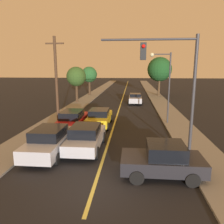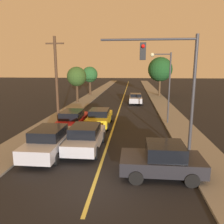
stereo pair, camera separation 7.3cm
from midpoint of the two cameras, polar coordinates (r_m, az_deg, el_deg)
ground_plane at (r=9.96m, az=-4.75°, el=-19.14°), size 200.00×200.00×0.00m
road_surface at (r=44.74m, az=3.43°, el=5.03°), size 8.99×80.00×0.01m
sidewalk_left at (r=45.30m, az=-3.88°, el=5.17°), size 2.50×80.00×0.12m
sidewalk_right at (r=44.89m, az=10.81°, el=4.94°), size 2.50×80.00×0.12m
car_near_lane_front at (r=13.81m, az=-6.74°, el=-6.51°), size 2.00×4.62×1.59m
car_near_lane_second at (r=19.26m, az=-3.16°, el=-1.36°), size 1.95×4.63×1.51m
car_outer_lane_front at (r=13.63m, az=-15.68°, el=-7.09°), size 2.00×5.06×1.62m
car_outer_lane_second at (r=18.14m, az=-10.11°, el=-2.10°), size 1.89×5.05×1.65m
car_far_oncoming at (r=31.35m, az=6.24°, el=3.55°), size 1.86×4.28×1.42m
car_crossing_right at (r=10.81m, az=13.20°, el=-12.07°), size 3.85×2.10×1.61m
traffic_signal_mast at (r=12.39m, az=15.75°, el=9.08°), size 5.15×0.42×6.67m
streetlamp_right at (r=20.08m, az=13.62°, el=8.74°), size 1.86×0.36×6.24m
utility_pole_left at (r=20.00m, az=-14.20°, el=8.31°), size 1.60×0.24×7.57m
tree_left_near at (r=31.90m, az=-9.15°, el=9.07°), size 2.76×2.76×5.07m
tree_left_far at (r=40.49m, az=-5.76°, el=9.66°), size 2.83×2.83×5.12m
tree_right_near at (r=40.87m, az=12.52°, el=10.82°), size 4.35×4.35×6.81m
tree_right_far at (r=40.11m, az=12.56°, el=10.76°), size 4.09×4.09×6.65m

